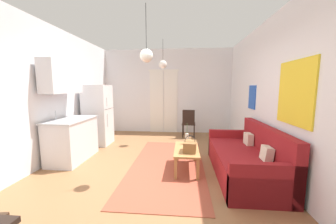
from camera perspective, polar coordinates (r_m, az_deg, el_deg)
name	(u,v)px	position (r m, az deg, el deg)	size (l,w,h in m)	color
ground_plane	(149,181)	(3.52, -5.87, -20.08)	(4.97, 7.59, 0.10)	#8E603D
wall_back	(167,92)	(6.64, -0.32, 6.16)	(4.57, 0.13, 2.88)	silver
wall_right	(290,96)	(3.48, 32.98, 4.07)	(0.12, 7.19, 2.88)	silver
wall_left	(22,95)	(4.18, -37.93, 4.06)	(0.12, 7.19, 2.88)	silver
area_rug	(168,164)	(4.01, -0.14, -15.63)	(1.44, 3.09, 0.01)	#9E4733
couch	(247,160)	(3.78, 22.95, -13.24)	(0.94, 2.03, 0.90)	maroon
coffee_table	(187,151)	(3.70, 5.64, -11.84)	(0.46, 0.93, 0.42)	#A87542
bamboo_vase	(187,139)	(3.94, 5.75, -8.03)	(0.07, 0.07, 0.43)	beige
handbag	(190,146)	(3.50, 6.66, -10.30)	(0.25, 0.32, 0.30)	brown
refrigerator	(98,115)	(5.55, -20.45, -0.85)	(0.67, 0.63, 1.64)	white
kitchen_counter	(70,124)	(4.58, -27.66, -3.14)	(0.64, 1.15, 2.13)	silver
accent_chair	(189,122)	(6.02, 6.27, -3.03)	(0.44, 0.43, 0.89)	black
pendant_lamp_near	(146,56)	(3.18, -6.56, 16.63)	(0.21, 0.21, 0.91)	black
pendant_lamp_far	(163,64)	(5.33, -1.54, 14.24)	(0.22, 0.22, 0.79)	black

